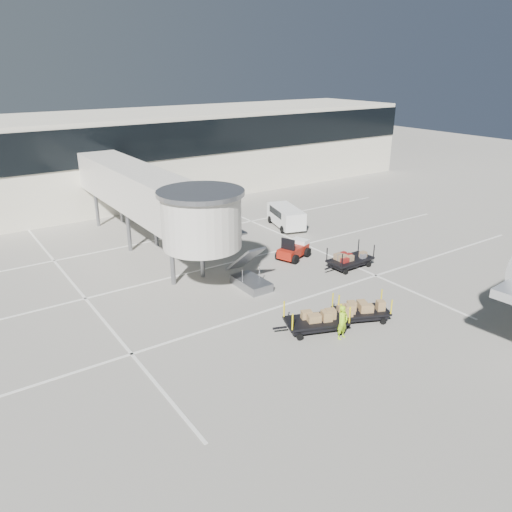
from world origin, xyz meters
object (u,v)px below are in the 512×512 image
object	(u,v)px
baggage_tug	(294,250)
box_cart_far	(315,321)
suitcase_cart	(350,260)
minivan	(285,215)
box_cart_near	(363,310)
ground_worker	(343,322)

from	to	relation	value
baggage_tug	box_cart_far	bearing A→B (deg)	-142.29
suitcase_cart	minivan	bearing A→B (deg)	77.43
box_cart_near	suitcase_cart	bearing A→B (deg)	75.21
box_cart_far	minivan	size ratio (longest dim) A/B	0.83
baggage_tug	ground_worker	size ratio (longest dim) A/B	1.55
baggage_tug	box_cart_near	bearing A→B (deg)	-126.00
suitcase_cart	box_cart_near	distance (m)	7.12
box_cart_near	ground_worker	world-z (taller)	ground_worker
baggage_tug	box_cart_near	world-z (taller)	baggage_tug
box_cart_near	baggage_tug	bearing A→B (deg)	98.59
suitcase_cart	minivan	world-z (taller)	minivan
minivan	ground_worker	bearing A→B (deg)	-102.91
suitcase_cart	ground_worker	xyz separation A→B (m)	(-6.67, -6.25, 0.35)
ground_worker	minivan	bearing A→B (deg)	53.03
box_cart_far	ground_worker	bearing A→B (deg)	-45.30
box_cart_near	ground_worker	bearing A→B (deg)	-136.43
suitcase_cart	box_cart_near	xyz separation A→B (m)	(-4.51, -5.50, 0.03)
box_cart_far	minivan	world-z (taller)	minivan
box_cart_near	box_cart_far	distance (m)	2.79
baggage_tug	suitcase_cart	bearing A→B (deg)	-80.15
suitcase_cart	ground_worker	distance (m)	9.15
box_cart_near	box_cart_far	world-z (taller)	box_cart_far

